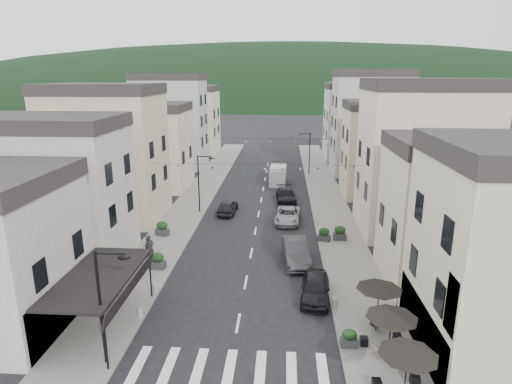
# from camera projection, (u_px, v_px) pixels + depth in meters

# --- Properties ---
(sidewalk_left) EXTENTS (4.00, 76.00, 0.12)m
(sidewalk_left) POSITION_uv_depth(u_px,v_px,m) (198.00, 196.00, 50.01)
(sidewalk_left) COLOR slate
(sidewalk_left) RESTS_ON ground
(sidewalk_right) EXTENTS (4.00, 76.00, 0.12)m
(sidewalk_right) POSITION_uv_depth(u_px,v_px,m) (327.00, 198.00, 49.08)
(sidewalk_right) COLOR slate
(sidewalk_right) RESTS_ON ground
(hill_backdrop) EXTENTS (640.00, 360.00, 70.00)m
(hill_backdrop) POSITION_uv_depth(u_px,v_px,m) (281.00, 94.00, 307.42)
(hill_backdrop) COLOR black
(hill_backdrop) RESTS_ON ground
(boutique_awning) EXTENTS (3.77, 7.50, 3.28)m
(boutique_awning) POSITION_uv_depth(u_px,v_px,m) (103.00, 278.00, 23.21)
(boutique_awning) COLOR black
(boutique_awning) RESTS_ON ground
(buildings_row_left) EXTENTS (10.20, 54.16, 14.00)m
(buildings_row_left) POSITION_uv_depth(u_px,v_px,m) (151.00, 137.00, 54.38)
(buildings_row_left) COLOR #A8A39A
(buildings_row_left) RESTS_ON ground
(buildings_row_right) EXTENTS (10.20, 54.16, 14.50)m
(buildings_row_right) POSITION_uv_depth(u_px,v_px,m) (384.00, 139.00, 51.40)
(buildings_row_right) COLOR beige
(buildings_row_right) RESTS_ON ground
(cafe_terrace) EXTENTS (2.50, 8.10, 2.53)m
(cafe_terrace) POSITION_uv_depth(u_px,v_px,m) (391.00, 323.00, 20.36)
(cafe_terrace) COLOR black
(cafe_terrace) RESTS_ON ground
(streetlamp_left_near) EXTENTS (1.70, 0.56, 6.00)m
(streetlamp_left_near) POSITION_uv_depth(u_px,v_px,m) (105.00, 297.00, 20.08)
(streetlamp_left_near) COLOR black
(streetlamp_left_near) RESTS_ON ground
(streetlamp_left_far) EXTENTS (1.70, 0.56, 6.00)m
(streetlamp_left_far) POSITION_uv_depth(u_px,v_px,m) (201.00, 178.00, 43.17)
(streetlamp_left_far) COLOR black
(streetlamp_left_far) RESTS_ON ground
(streetlamp_right_far) EXTENTS (1.70, 0.56, 6.00)m
(streetlamp_right_far) POSITION_uv_depth(u_px,v_px,m) (308.00, 149.00, 59.76)
(streetlamp_right_far) COLOR black
(streetlamp_right_far) RESTS_ON ground
(bollards) EXTENTS (11.66, 10.26, 0.60)m
(bollards) POSITION_uv_depth(u_px,v_px,m) (237.00, 321.00, 23.95)
(bollards) COLOR gray
(bollards) RESTS_ON ground
(bunting_near) EXTENTS (19.00, 0.28, 0.62)m
(bunting_near) POSITION_uv_depth(u_px,v_px,m) (256.00, 168.00, 38.44)
(bunting_near) COLOR black
(bunting_near) RESTS_ON ground
(bunting_far) EXTENTS (19.00, 0.28, 0.62)m
(bunting_far) POSITION_uv_depth(u_px,v_px,m) (264.00, 141.00, 53.83)
(bunting_far) COLOR black
(bunting_far) RESTS_ON ground
(parked_car_a) EXTENTS (2.17, 4.54, 1.50)m
(parked_car_a) POSITION_uv_depth(u_px,v_px,m) (315.00, 288.00, 27.03)
(parked_car_a) COLOR black
(parked_car_a) RESTS_ON ground
(parked_car_b) EXTENTS (2.29, 5.27, 1.69)m
(parked_car_b) POSITION_uv_depth(u_px,v_px,m) (296.00, 252.00, 32.32)
(parked_car_b) COLOR #2F2F32
(parked_car_b) RESTS_ON ground
(parked_car_c) EXTENTS (2.63, 5.08, 1.37)m
(parked_car_c) POSITION_uv_depth(u_px,v_px,m) (288.00, 215.00, 41.19)
(parked_car_c) COLOR #989CA0
(parked_car_c) RESTS_ON ground
(parked_car_d) EXTENTS (2.43, 5.18, 1.46)m
(parked_car_d) POSITION_uv_depth(u_px,v_px,m) (286.00, 196.00, 47.66)
(parked_car_d) COLOR black
(parked_car_d) RESTS_ON ground
(parked_car_e) EXTENTS (1.96, 4.38, 1.46)m
(parked_car_e) POSITION_uv_depth(u_px,v_px,m) (228.00, 207.00, 43.72)
(parked_car_e) COLOR black
(parked_car_e) RESTS_ON ground
(delivery_van) EXTENTS (2.21, 5.13, 2.42)m
(delivery_van) POSITION_uv_depth(u_px,v_px,m) (278.00, 175.00, 55.71)
(delivery_van) COLOR silver
(delivery_van) RESTS_ON ground
(pedestrian_a) EXTENTS (0.85, 0.77, 1.95)m
(pedestrian_a) POSITION_uv_depth(u_px,v_px,m) (150.00, 248.00, 32.38)
(pedestrian_a) COLOR black
(pedestrian_a) RESTS_ON sidewalk_left
(pedestrian_b) EXTENTS (0.81, 0.67, 1.52)m
(pedestrian_b) POSITION_uv_depth(u_px,v_px,m) (149.00, 247.00, 33.11)
(pedestrian_b) COLOR black
(pedestrian_b) RESTS_ON sidewalk_left
(planter_la) EXTENTS (1.15, 0.70, 1.23)m
(planter_la) POSITION_uv_depth(u_px,v_px,m) (158.00, 261.00, 31.05)
(planter_la) COLOR #2F3032
(planter_la) RESTS_ON sidewalk_left
(planter_lb) EXTENTS (1.27, 0.95, 1.27)m
(planter_lb) POSITION_uv_depth(u_px,v_px,m) (162.00, 228.00, 37.50)
(planter_lb) COLOR #2D2D30
(planter_lb) RESTS_ON sidewalk_left
(planter_ra) EXTENTS (0.91, 0.54, 0.99)m
(planter_ra) POSITION_uv_depth(u_px,v_px,m) (349.00, 338.00, 22.13)
(planter_ra) COLOR #323335
(planter_ra) RESTS_ON sidewalk_right
(planter_rb) EXTENTS (1.16, 0.85, 1.16)m
(planter_rb) POSITION_uv_depth(u_px,v_px,m) (324.00, 234.00, 36.23)
(planter_rb) COLOR #323235
(planter_rb) RESTS_ON sidewalk_right
(planter_rc) EXTENTS (1.15, 0.67, 1.25)m
(planter_rc) POSITION_uv_depth(u_px,v_px,m) (340.00, 233.00, 36.44)
(planter_rc) COLOR #2D2D30
(planter_rc) RESTS_ON sidewalk_right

